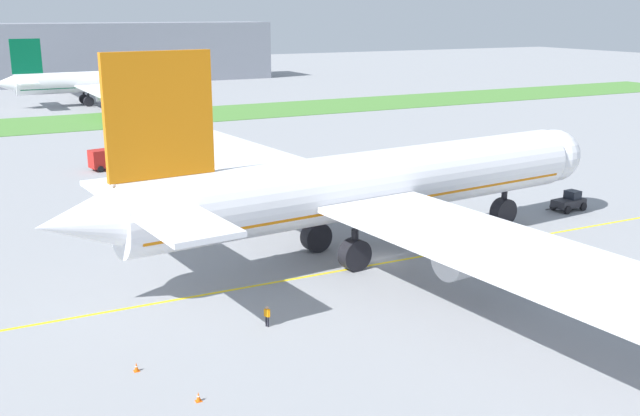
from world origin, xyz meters
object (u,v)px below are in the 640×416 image
at_px(airliner_foreground, 362,187).
at_px(traffic_cone_port_wing, 198,397).
at_px(ground_crew_wingwalker_port, 430,223).
at_px(traffic_cone_near_nose, 136,367).
at_px(service_truck_baggage_loader, 106,159).
at_px(parked_airliner_far_right, 95,82).
at_px(ground_crew_marshaller_front, 267,314).
at_px(pushback_tug, 569,202).

bearing_deg(airliner_foreground, traffic_cone_port_wing, -139.20).
relative_size(ground_crew_wingwalker_port, traffic_cone_near_nose, 2.94).
bearing_deg(service_truck_baggage_loader, parked_airliner_far_right, 80.10).
distance_m(ground_crew_marshaller_front, traffic_cone_port_wing, 10.94).
xyz_separation_m(airliner_foreground, ground_crew_marshaller_front, (-14.03, -10.90, -5.48)).
relative_size(service_truck_baggage_loader, parked_airliner_far_right, 0.07).
xyz_separation_m(pushback_tug, ground_crew_marshaller_front, (-42.73, -13.76, -0.05)).
bearing_deg(pushback_tug, traffic_cone_port_wing, -156.83).
distance_m(service_truck_baggage_loader, parked_airliner_far_right, 78.22).
relative_size(traffic_cone_near_nose, service_truck_baggage_loader, 0.12).
distance_m(traffic_cone_near_nose, parked_airliner_far_right, 141.39).
bearing_deg(service_truck_baggage_loader, ground_crew_wingwalker_port, -63.75).
height_order(pushback_tug, ground_crew_wingwalker_port, pushback_tug).
bearing_deg(ground_crew_marshaller_front, parked_airliner_far_right, 83.96).
distance_m(airliner_foreground, traffic_cone_port_wing, 29.27).
bearing_deg(traffic_cone_near_nose, traffic_cone_port_wing, -66.78).
distance_m(traffic_cone_near_nose, service_truck_baggage_loader, 63.18).
distance_m(airliner_foreground, ground_crew_marshaller_front, 18.59).
xyz_separation_m(airliner_foreground, traffic_cone_near_nose, (-23.94, -13.40, -6.14)).
distance_m(traffic_cone_near_nose, traffic_cone_port_wing, 5.77).
relative_size(airliner_foreground, pushback_tug, 15.83).
height_order(pushback_tug, ground_crew_marshaller_front, pushback_tug).
bearing_deg(airliner_foreground, traffic_cone_near_nose, -150.77).
height_order(ground_crew_wingwalker_port, traffic_cone_port_wing, ground_crew_wingwalker_port).
distance_m(ground_crew_wingwalker_port, traffic_cone_port_wing, 38.05).
height_order(pushback_tug, traffic_cone_near_nose, pushback_tug).
relative_size(airliner_foreground, ground_crew_wingwalker_port, 52.64).
relative_size(pushback_tug, traffic_cone_near_nose, 9.77).
xyz_separation_m(traffic_cone_port_wing, parked_airliner_far_right, (22.11, 144.49, 5.01)).
bearing_deg(pushback_tug, service_truck_baggage_loader, 132.21).
distance_m(pushback_tug, service_truck_baggage_loader, 62.05).
bearing_deg(service_truck_baggage_loader, airliner_foreground, -75.10).
bearing_deg(ground_crew_marshaller_front, service_truck_baggage_loader, 89.00).
bearing_deg(service_truck_baggage_loader, ground_crew_marshaller_front, -91.00).
height_order(airliner_foreground, traffic_cone_near_nose, airliner_foreground).
bearing_deg(ground_crew_wingwalker_port, ground_crew_marshaller_front, -149.89).
height_order(airliner_foreground, ground_crew_marshaller_front, airliner_foreground).
bearing_deg(traffic_cone_near_nose, airliner_foreground, 29.23).
relative_size(airliner_foreground, ground_crew_marshaller_front, 57.84).
bearing_deg(traffic_cone_port_wing, ground_crew_marshaller_front, 45.58).
bearing_deg(ground_crew_marshaller_front, ground_crew_wingwalker_port, 30.11).
height_order(pushback_tug, parked_airliner_far_right, parked_airliner_far_right).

